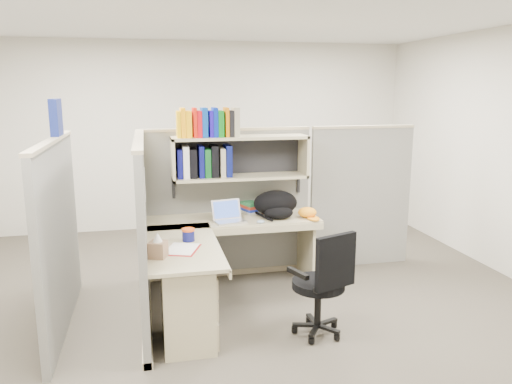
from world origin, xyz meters
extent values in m
plane|color=#353129|center=(0.00, 0.00, 0.00)|extent=(6.00, 6.00, 0.00)
plane|color=beige|center=(0.00, 3.00, 1.35)|extent=(6.00, 0.00, 6.00)
plane|color=beige|center=(0.00, -3.00, 1.35)|extent=(6.00, 0.00, 6.00)
plane|color=silver|center=(0.00, 0.00, 2.70)|extent=(6.00, 6.00, 0.00)
cube|color=slate|center=(0.00, 0.90, 0.80)|extent=(1.80, 0.06, 1.60)
cube|color=tan|center=(0.00, 0.90, 1.61)|extent=(1.80, 0.08, 0.03)
cube|color=slate|center=(-0.90, 0.00, 0.80)|extent=(0.06, 1.80, 1.60)
cube|color=tan|center=(-0.90, 0.00, 1.61)|extent=(0.08, 1.80, 0.03)
cube|color=slate|center=(-1.60, 0.00, 0.80)|extent=(0.06, 1.80, 1.60)
cube|color=slate|center=(1.55, 0.90, 0.80)|extent=(1.20, 0.06, 1.60)
cube|color=navy|center=(-1.60, 0.35, 1.79)|extent=(0.07, 0.27, 0.32)
cube|color=white|center=(-0.87, 0.15, 1.20)|extent=(0.00, 0.21, 0.28)
cube|color=tan|center=(0.10, 0.70, 1.55)|extent=(1.40, 0.34, 0.03)
cube|color=tan|center=(0.10, 0.70, 1.14)|extent=(1.40, 0.34, 0.03)
cube|color=tan|center=(-0.58, 0.70, 1.34)|extent=(0.03, 0.34, 0.44)
cube|color=tan|center=(0.78, 0.70, 1.34)|extent=(0.03, 0.34, 0.44)
cube|color=black|center=(0.10, 0.86, 1.34)|extent=(1.38, 0.01, 0.41)
cube|color=#E4A604|center=(-0.52, 0.68, 1.69)|extent=(0.03, 0.20, 0.26)
cube|color=#F89C05|center=(-0.48, 0.68, 1.71)|extent=(0.05, 0.20, 0.29)
cube|color=#F7A805|center=(-0.42, 0.68, 1.69)|extent=(0.06, 0.20, 0.26)
cube|color=red|center=(-0.36, 0.68, 1.71)|extent=(0.04, 0.20, 0.29)
cube|color=#B70711|center=(-0.32, 0.68, 1.69)|extent=(0.05, 0.20, 0.26)
cube|color=#043593|center=(-0.27, 0.68, 1.71)|extent=(0.06, 0.20, 0.29)
cube|color=#16059C|center=(-0.20, 0.68, 1.69)|extent=(0.04, 0.20, 0.26)
cube|color=navy|center=(-0.16, 0.68, 1.71)|extent=(0.04, 0.20, 0.29)
cube|color=#076012|center=(-0.11, 0.68, 1.69)|extent=(0.06, 0.20, 0.26)
cube|color=#BE6404|center=(-0.04, 0.68, 1.71)|extent=(0.04, 0.20, 0.29)
cube|color=black|center=(0.00, 0.68, 1.69)|extent=(0.05, 0.20, 0.26)
cube|color=gray|center=(0.05, 0.68, 1.71)|extent=(0.06, 0.20, 0.29)
cube|color=#080951|center=(-0.52, 0.72, 1.30)|extent=(0.05, 0.24, 0.29)
cube|color=silver|center=(-0.46, 0.72, 1.31)|extent=(0.06, 0.24, 0.32)
cube|color=black|center=(-0.39, 0.72, 1.30)|extent=(0.07, 0.24, 0.29)
cube|color=#070A4D|center=(-0.30, 0.72, 1.31)|extent=(0.05, 0.24, 0.32)
cube|color=#0A4617|center=(-0.24, 0.72, 1.30)|extent=(0.06, 0.24, 0.29)
cube|color=black|center=(-0.17, 0.72, 1.31)|extent=(0.07, 0.24, 0.32)
cube|color=gray|center=(-0.09, 0.72, 1.30)|extent=(0.05, 0.24, 0.29)
cube|color=#070E4C|center=(-0.03, 0.72, 1.31)|extent=(0.06, 0.24, 0.32)
cube|color=tan|center=(0.00, 0.57, 0.71)|extent=(1.74, 0.60, 0.03)
cube|color=tan|center=(-0.57, -0.20, 0.71)|extent=(0.60, 1.34, 0.03)
cube|color=tan|center=(0.00, 0.27, 0.68)|extent=(1.74, 0.02, 0.07)
cube|color=tan|center=(-0.27, -0.20, 0.68)|extent=(0.02, 1.34, 0.07)
cube|color=tan|center=(-0.57, -0.55, 0.34)|extent=(0.40, 0.55, 0.68)
cube|color=tan|center=(-0.36, -0.55, 0.54)|extent=(0.02, 0.50, 0.16)
cube|color=tan|center=(-0.36, -0.55, 0.36)|extent=(0.02, 0.50, 0.16)
cube|color=tan|center=(-0.36, -0.55, 0.14)|extent=(0.02, 0.50, 0.22)
cube|color=#B2B2B7|center=(-0.35, -0.55, 0.54)|extent=(0.01, 0.12, 0.01)
cube|color=tan|center=(0.80, 0.60, 0.35)|extent=(0.03, 0.55, 0.70)
cylinder|color=#0E1151|center=(-0.51, -0.11, 0.78)|extent=(0.11, 0.11, 0.10)
cylinder|color=#E14E15|center=(-0.51, -0.11, 0.83)|extent=(0.11, 0.11, 0.02)
ellipsoid|color=#8DAAC8|center=(0.23, 0.33, 0.75)|extent=(0.08, 0.06, 0.03)
cylinder|color=white|center=(-0.01, 0.73, 0.78)|extent=(0.09, 0.09, 0.10)
cylinder|color=black|center=(0.50, -0.63, 0.45)|extent=(0.44, 0.44, 0.07)
cube|color=black|center=(0.57, -0.82, 0.70)|extent=(0.37, 0.18, 0.44)
cylinder|color=black|center=(0.50, -0.63, 0.27)|extent=(0.06, 0.06, 0.38)
cylinder|color=black|center=(0.50, -0.63, 0.05)|extent=(0.42, 0.42, 0.10)
cube|color=black|center=(0.30, -0.71, 0.59)|extent=(0.12, 0.25, 0.04)
cube|color=black|center=(0.71, -0.56, 0.59)|extent=(0.12, 0.25, 0.04)
camera|label=1|loc=(-0.84, -4.32, 2.04)|focal=35.00mm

